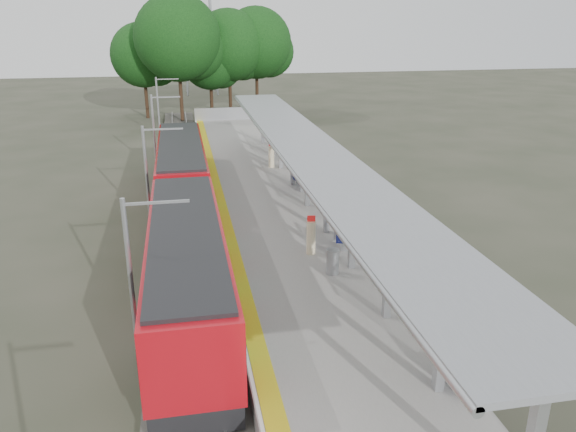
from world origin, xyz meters
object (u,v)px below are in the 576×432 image
object	(u,v)px
train	(184,206)
info_pillar_far	(271,156)
bench_far	(300,180)
bench_mid	(340,235)
info_pillar_near	(311,237)
litter_bin	(333,261)
bench_near	(460,371)

from	to	relation	value
train	info_pillar_far	xyz separation A→B (m)	(5.92, 10.29, -0.31)
train	bench_far	world-z (taller)	train
bench_mid	info_pillar_near	distance (m)	1.56
litter_bin	bench_far	bearing A→B (deg)	84.34
train	bench_near	bearing A→B (deg)	-63.03
bench_near	info_pillar_far	world-z (taller)	info_pillar_far
train	info_pillar_far	world-z (taller)	train
bench_mid	litter_bin	size ratio (longest dim) A/B	1.51
bench_mid	info_pillar_near	size ratio (longest dim) A/B	0.91
bench_far	train	bearing A→B (deg)	-152.80
train	bench_mid	size ratio (longest dim) A/B	17.64
info_pillar_near	train	bearing A→B (deg)	149.07
bench_far	info_pillar_near	world-z (taller)	info_pillar_near
bench_near	train	bearing A→B (deg)	114.00
train	bench_mid	world-z (taller)	train
bench_near	info_pillar_far	size ratio (longest dim) A/B	0.83
bench_near	info_pillar_near	xyz separation A→B (m)	(-1.90, 9.66, 0.25)
info_pillar_near	litter_bin	size ratio (longest dim) A/B	1.67
bench_far	bench_mid	bearing A→B (deg)	-100.26
bench_mid	litter_bin	xyz separation A→B (m)	(-1.06, -2.63, -0.02)
bench_mid	bench_far	world-z (taller)	bench_mid
info_pillar_near	litter_bin	world-z (taller)	info_pillar_near
train	bench_near	distance (m)	15.70
train	bench_near	world-z (taller)	train
info_pillar_far	bench_mid	bearing A→B (deg)	-80.52
bench_far	info_pillar_far	bearing A→B (deg)	89.18
bench_far	info_pillar_far	size ratio (longest dim) A/B	0.91
bench_mid	litter_bin	bearing A→B (deg)	-93.10
info_pillar_far	litter_bin	size ratio (longest dim) A/B	1.65
bench_mid	bench_far	size ratio (longest dim) A/B	1.02
train	bench_mid	distance (m)	7.67
info_pillar_near	bench_far	bearing A→B (deg)	89.55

